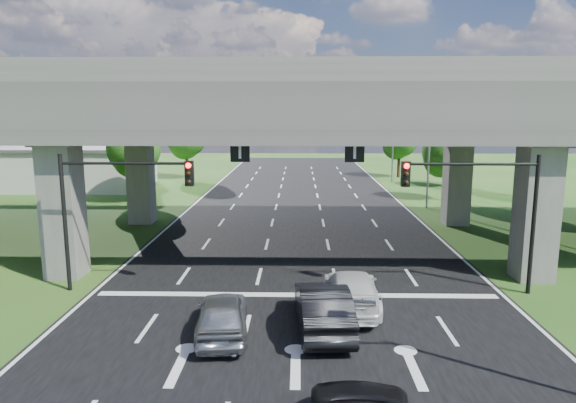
{
  "coord_description": "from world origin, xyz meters",
  "views": [
    {
      "loc": [
        0.09,
        -17.38,
        7.73
      ],
      "look_at": [
        -0.48,
        8.71,
        3.17
      ],
      "focal_mm": 32.0,
      "sensor_mm": 36.0,
      "label": 1
    }
  ],
  "objects_px": {
    "signal_left": "(113,197)",
    "car_dark": "(323,307)",
    "car_white": "(351,290)",
    "car_silver": "(223,315)",
    "streetlight_beyond": "(390,129)",
    "streetlight_far": "(425,136)",
    "signal_right": "(484,198)"
  },
  "relations": [
    {
      "from": "streetlight_far",
      "to": "car_dark",
      "type": "relative_size",
      "value": 1.99
    },
    {
      "from": "signal_right",
      "to": "car_white",
      "type": "xyz_separation_m",
      "value": [
        -5.65,
        -1.87,
        -3.41
      ]
    },
    {
      "from": "car_silver",
      "to": "car_dark",
      "type": "height_order",
      "value": "car_dark"
    },
    {
      "from": "streetlight_beyond",
      "to": "signal_right",
      "type": "bearing_deg",
      "value": -93.61
    },
    {
      "from": "signal_right",
      "to": "signal_left",
      "type": "xyz_separation_m",
      "value": [
        -15.65,
        0.0,
        0.0
      ]
    },
    {
      "from": "streetlight_far",
      "to": "car_white",
      "type": "height_order",
      "value": "streetlight_far"
    },
    {
      "from": "streetlight_far",
      "to": "car_white",
      "type": "distance_m",
      "value": 23.85
    },
    {
      "from": "signal_right",
      "to": "streetlight_beyond",
      "type": "height_order",
      "value": "streetlight_beyond"
    },
    {
      "from": "streetlight_beyond",
      "to": "car_silver",
      "type": "xyz_separation_m",
      "value": [
        -12.66,
        -40.52,
        -5.07
      ]
    },
    {
      "from": "signal_right",
      "to": "car_dark",
      "type": "height_order",
      "value": "signal_right"
    },
    {
      "from": "signal_left",
      "to": "streetlight_far",
      "type": "xyz_separation_m",
      "value": [
        17.92,
        20.06,
        1.66
      ]
    },
    {
      "from": "car_silver",
      "to": "streetlight_far",
      "type": "bearing_deg",
      "value": -123.09
    },
    {
      "from": "signal_left",
      "to": "streetlight_far",
      "type": "height_order",
      "value": "streetlight_far"
    },
    {
      "from": "signal_right",
      "to": "car_silver",
      "type": "distance_m",
      "value": 11.81
    },
    {
      "from": "car_dark",
      "to": "car_white",
      "type": "relative_size",
      "value": 0.98
    },
    {
      "from": "streetlight_far",
      "to": "streetlight_beyond",
      "type": "xyz_separation_m",
      "value": [
        0.0,
        16.0,
        0.0
      ]
    },
    {
      "from": "streetlight_far",
      "to": "streetlight_beyond",
      "type": "distance_m",
      "value": 16.0
    },
    {
      "from": "streetlight_beyond",
      "to": "car_white",
      "type": "height_order",
      "value": "streetlight_beyond"
    },
    {
      "from": "streetlight_beyond",
      "to": "car_silver",
      "type": "height_order",
      "value": "streetlight_beyond"
    },
    {
      "from": "car_white",
      "to": "streetlight_beyond",
      "type": "bearing_deg",
      "value": -99.66
    },
    {
      "from": "signal_right",
      "to": "car_silver",
      "type": "height_order",
      "value": "signal_right"
    },
    {
      "from": "streetlight_far",
      "to": "car_silver",
      "type": "bearing_deg",
      "value": -117.31
    },
    {
      "from": "car_silver",
      "to": "car_dark",
      "type": "relative_size",
      "value": 0.87
    },
    {
      "from": "signal_right",
      "to": "streetlight_beyond",
      "type": "bearing_deg",
      "value": 86.39
    },
    {
      "from": "car_silver",
      "to": "car_dark",
      "type": "bearing_deg",
      "value": -176.96
    },
    {
      "from": "signal_left",
      "to": "car_dark",
      "type": "xyz_separation_m",
      "value": [
        8.78,
        -3.92,
        -3.33
      ]
    },
    {
      "from": "signal_right",
      "to": "signal_left",
      "type": "height_order",
      "value": "same"
    },
    {
      "from": "signal_right",
      "to": "car_silver",
      "type": "relative_size",
      "value": 1.37
    },
    {
      "from": "streetlight_far",
      "to": "car_silver",
      "type": "relative_size",
      "value": 2.29
    },
    {
      "from": "car_silver",
      "to": "signal_right",
      "type": "bearing_deg",
      "value": -162.52
    },
    {
      "from": "streetlight_beyond",
      "to": "car_dark",
      "type": "xyz_separation_m",
      "value": [
        -9.14,
        -39.98,
        -4.99
      ]
    },
    {
      "from": "car_dark",
      "to": "car_white",
      "type": "bearing_deg",
      "value": -124.65
    }
  ]
}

